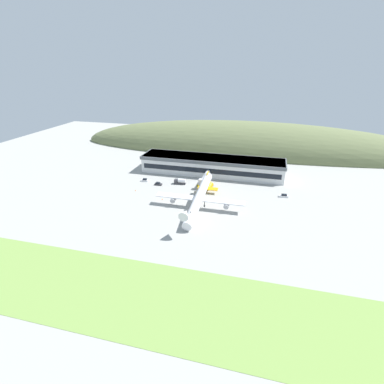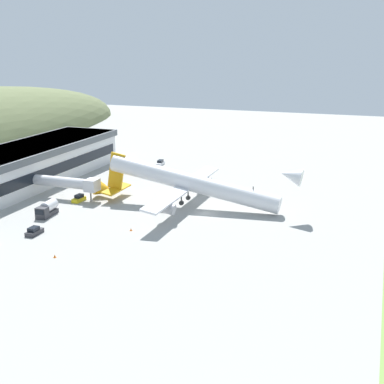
{
  "view_description": "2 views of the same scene",
  "coord_description": "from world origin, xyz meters",
  "px_view_note": "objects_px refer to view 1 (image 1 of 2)",
  "views": [
    {
      "loc": [
        32.13,
        -113.86,
        61.92
      ],
      "look_at": [
        0.17,
        7.75,
        7.06
      ],
      "focal_mm": 28.0,
      "sensor_mm": 36.0,
      "label": 1
    },
    {
      "loc": [
        -107.52,
        -35.53,
        36.84
      ],
      "look_at": [
        0.99,
        3.74,
        4.44
      ],
      "focal_mm": 50.0,
      "sensor_mm": 36.0,
      "label": 2
    }
  ],
  "objects_px": {
    "service_car_3": "(145,180)",
    "jetway_0": "(205,178)",
    "fuel_truck": "(180,181)",
    "service_car_0": "(158,184)",
    "cargo_airplane": "(199,198)",
    "traffic_cone_0": "(135,190)",
    "service_car_1": "(201,185)",
    "traffic_cone_1": "(162,199)",
    "service_car_2": "(284,196)",
    "terminal_building": "(212,164)"
  },
  "relations": [
    {
      "from": "service_car_2",
      "to": "service_car_3",
      "type": "bearing_deg",
      "value": 178.33
    },
    {
      "from": "service_car_1",
      "to": "fuel_truck",
      "type": "xyz_separation_m",
      "value": [
        -11.83,
        0.71,
        0.8
      ]
    },
    {
      "from": "terminal_building",
      "to": "cargo_airplane",
      "type": "height_order",
      "value": "cargo_airplane"
    },
    {
      "from": "terminal_building",
      "to": "traffic_cone_0",
      "type": "height_order",
      "value": "terminal_building"
    },
    {
      "from": "service_car_2",
      "to": "service_car_3",
      "type": "distance_m",
      "value": 75.44
    },
    {
      "from": "service_car_0",
      "to": "service_car_2",
      "type": "distance_m",
      "value": 66.11
    },
    {
      "from": "service_car_0",
      "to": "fuel_truck",
      "type": "height_order",
      "value": "fuel_truck"
    },
    {
      "from": "terminal_building",
      "to": "service_car_2",
      "type": "xyz_separation_m",
      "value": [
        41.27,
        -24.33,
        -5.11
      ]
    },
    {
      "from": "jetway_0",
      "to": "service_car_2",
      "type": "distance_m",
      "value": 42.37
    },
    {
      "from": "service_car_0",
      "to": "service_car_3",
      "type": "relative_size",
      "value": 1.0
    },
    {
      "from": "service_car_0",
      "to": "traffic_cone_1",
      "type": "height_order",
      "value": "service_car_0"
    },
    {
      "from": "cargo_airplane",
      "to": "traffic_cone_1",
      "type": "xyz_separation_m",
      "value": [
        -19.84,
        5.14,
        -5.13
      ]
    },
    {
      "from": "service_car_0",
      "to": "traffic_cone_0",
      "type": "distance_m",
      "value": 13.71
    },
    {
      "from": "service_car_2",
      "to": "service_car_3",
      "type": "height_order",
      "value": "service_car_3"
    },
    {
      "from": "fuel_truck",
      "to": "traffic_cone_1",
      "type": "bearing_deg",
      "value": -96.97
    },
    {
      "from": "service_car_3",
      "to": "terminal_building",
      "type": "bearing_deg",
      "value": 32.95
    },
    {
      "from": "cargo_airplane",
      "to": "jetway_0",
      "type": "bearing_deg",
      "value": 97.84
    },
    {
      "from": "cargo_airplane",
      "to": "service_car_2",
      "type": "bearing_deg",
      "value": 31.75
    },
    {
      "from": "jetway_0",
      "to": "traffic_cone_0",
      "type": "distance_m",
      "value": 37.68
    },
    {
      "from": "service_car_2",
      "to": "service_car_3",
      "type": "xyz_separation_m",
      "value": [
        -75.41,
        2.2,
        0.05
      ]
    },
    {
      "from": "terminal_building",
      "to": "fuel_truck",
      "type": "relative_size",
      "value": 13.12
    },
    {
      "from": "fuel_truck",
      "to": "service_car_0",
      "type": "bearing_deg",
      "value": -157.81
    },
    {
      "from": "fuel_truck",
      "to": "traffic_cone_1",
      "type": "xyz_separation_m",
      "value": [
        -2.65,
        -21.65,
        -1.22
      ]
    },
    {
      "from": "terminal_building",
      "to": "service_car_0",
      "type": "height_order",
      "value": "terminal_building"
    },
    {
      "from": "traffic_cone_1",
      "to": "service_car_0",
      "type": "bearing_deg",
      "value": 116.46
    },
    {
      "from": "jetway_0",
      "to": "service_car_1",
      "type": "distance_m",
      "value": 4.87
    },
    {
      "from": "terminal_building",
      "to": "cargo_airplane",
      "type": "distance_m",
      "value": 47.81
    },
    {
      "from": "service_car_1",
      "to": "service_car_0",
      "type": "bearing_deg",
      "value": -170.52
    },
    {
      "from": "jetway_0",
      "to": "service_car_2",
      "type": "bearing_deg",
      "value": -8.25
    },
    {
      "from": "terminal_building",
      "to": "cargo_airplane",
      "type": "relative_size",
      "value": 1.67
    },
    {
      "from": "traffic_cone_0",
      "to": "traffic_cone_1",
      "type": "height_order",
      "value": "same"
    },
    {
      "from": "jetway_0",
      "to": "service_car_0",
      "type": "xyz_separation_m",
      "value": [
        -24.3,
        -7.18,
        -3.34
      ]
    },
    {
      "from": "service_car_3",
      "to": "service_car_0",
      "type": "bearing_deg",
      "value": -19.63
    },
    {
      "from": "service_car_1",
      "to": "traffic_cone_1",
      "type": "bearing_deg",
      "value": -124.66
    },
    {
      "from": "service_car_2",
      "to": "traffic_cone_1",
      "type": "height_order",
      "value": "service_car_2"
    },
    {
      "from": "cargo_airplane",
      "to": "traffic_cone_0",
      "type": "height_order",
      "value": "cargo_airplane"
    },
    {
      "from": "service_car_0",
      "to": "service_car_3",
      "type": "distance_m",
      "value": 9.88
    },
    {
      "from": "service_car_3",
      "to": "fuel_truck",
      "type": "xyz_separation_m",
      "value": [
        20.46,
        1.23,
        0.81
      ]
    },
    {
      "from": "terminal_building",
      "to": "service_car_3",
      "type": "distance_m",
      "value": 40.99
    },
    {
      "from": "cargo_airplane",
      "to": "traffic_cone_0",
      "type": "xyz_separation_m",
      "value": [
        -37.08,
        11.66,
        -5.13
      ]
    },
    {
      "from": "terminal_building",
      "to": "traffic_cone_1",
      "type": "xyz_separation_m",
      "value": [
        -16.32,
        -42.54,
        -5.47
      ]
    },
    {
      "from": "service_car_0",
      "to": "service_car_3",
      "type": "xyz_separation_m",
      "value": [
        -9.31,
        3.32,
        0.03
      ]
    },
    {
      "from": "service_car_3",
      "to": "jetway_0",
      "type": "bearing_deg",
      "value": 6.55
    },
    {
      "from": "cargo_airplane",
      "to": "terminal_building",
      "type": "bearing_deg",
      "value": 94.23
    },
    {
      "from": "service_car_2",
      "to": "traffic_cone_1",
      "type": "xyz_separation_m",
      "value": [
        -57.59,
        -18.22,
        -0.35
      ]
    },
    {
      "from": "service_car_3",
      "to": "service_car_2",
      "type": "bearing_deg",
      "value": -1.67
    },
    {
      "from": "service_car_1",
      "to": "traffic_cone_1",
      "type": "xyz_separation_m",
      "value": [
        -14.47,
        -20.94,
        -0.42
      ]
    },
    {
      "from": "terminal_building",
      "to": "service_car_1",
      "type": "distance_m",
      "value": 22.27
    },
    {
      "from": "service_car_0",
      "to": "traffic_cone_0",
      "type": "height_order",
      "value": "service_car_0"
    },
    {
      "from": "jetway_0",
      "to": "traffic_cone_1",
      "type": "xyz_separation_m",
      "value": [
        -15.79,
        -24.28,
        -3.71
      ]
    }
  ]
}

